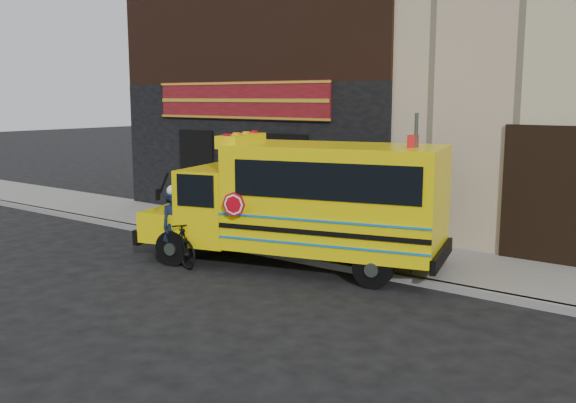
# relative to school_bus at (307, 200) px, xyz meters

# --- Properties ---
(ground) EXTENTS (120.00, 120.00, 0.00)m
(ground) POSITION_rel_school_bus_xyz_m (0.33, -2.33, -1.51)
(ground) COLOR black
(ground) RESTS_ON ground
(curb) EXTENTS (40.00, 0.20, 0.15)m
(curb) POSITION_rel_school_bus_xyz_m (0.33, 0.27, -1.43)
(curb) COLOR gray
(curb) RESTS_ON ground
(sidewalk) EXTENTS (40.00, 3.00, 0.15)m
(sidewalk) POSITION_rel_school_bus_xyz_m (0.33, 1.77, -1.43)
(sidewalk) COLOR slate
(sidewalk) RESTS_ON ground
(building) EXTENTS (20.00, 10.70, 12.00)m
(building) POSITION_rel_school_bus_xyz_m (0.29, 8.12, 4.62)
(building) COLOR #B7AD89
(building) RESTS_ON sidewalk
(school_bus) EXTENTS (7.22, 3.86, 2.92)m
(school_bus) POSITION_rel_school_bus_xyz_m (0.00, 0.00, 0.00)
(school_bus) COLOR black
(school_bus) RESTS_ON ground
(sign_pole) EXTENTS (0.12, 0.29, 3.44)m
(sign_pole) POSITION_rel_school_bus_xyz_m (2.33, 0.47, 0.37)
(sign_pole) COLOR #3D443E
(sign_pole) RESTS_ON ground
(bicycle) EXTENTS (1.82, 0.88, 1.05)m
(bicycle) POSITION_rel_school_bus_xyz_m (-2.48, -1.63, -0.98)
(bicycle) COLOR black
(bicycle) RESTS_ON ground
(cyclist) EXTENTS (0.47, 0.65, 1.65)m
(cyclist) POSITION_rel_school_bus_xyz_m (-2.55, -1.59, -0.68)
(cyclist) COLOR black
(cyclist) RESTS_ON ground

